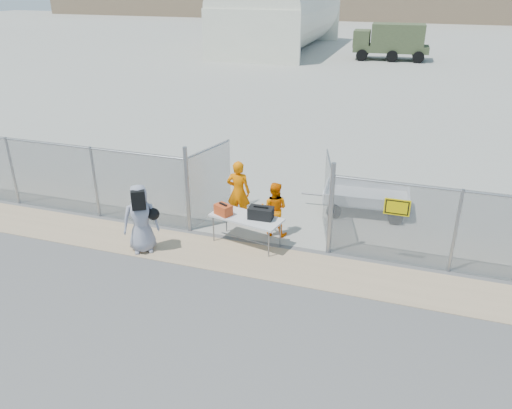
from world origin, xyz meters
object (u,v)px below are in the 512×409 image
(security_worker_left, at_px, (238,192))
(security_worker_right, at_px, (274,209))
(folding_table, at_px, (246,230))
(utility_trailer, at_px, (366,199))
(visitor, at_px, (141,219))

(security_worker_left, distance_m, security_worker_right, 1.30)
(folding_table, distance_m, utility_trailer, 4.18)
(folding_table, height_order, visitor, visitor)
(security_worker_left, xyz_separation_m, utility_trailer, (3.47, 1.87, -0.55))
(visitor, distance_m, utility_trailer, 6.82)
(security_worker_right, distance_m, visitor, 3.61)
(security_worker_right, bearing_deg, folding_table, 53.14)
(visitor, height_order, utility_trailer, visitor)
(visitor, bearing_deg, utility_trailer, 8.09)
(security_worker_right, relative_size, utility_trailer, 0.48)
(utility_trailer, bearing_deg, security_worker_left, -155.81)
(security_worker_right, bearing_deg, visitor, 31.32)
(folding_table, distance_m, visitor, 2.80)
(security_worker_right, bearing_deg, utility_trailer, -135.90)
(security_worker_left, height_order, visitor, security_worker_left)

